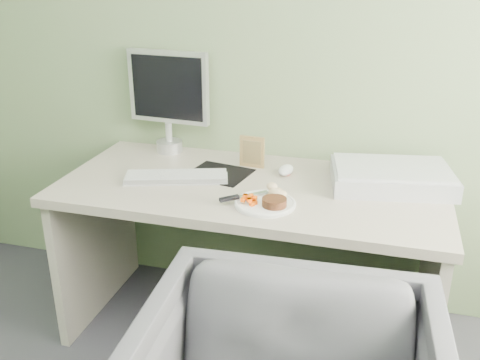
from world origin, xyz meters
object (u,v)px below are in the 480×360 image
(desk, at_px, (251,223))
(scanner, at_px, (391,178))
(plate, at_px, (265,204))
(monitor, at_px, (168,96))

(desk, bearing_deg, scanner, 13.79)
(plate, xyz_separation_m, scanner, (0.46, 0.32, 0.03))
(plate, height_order, monitor, monitor)
(plate, height_order, scanner, scanner)
(desk, height_order, scanner, scanner)
(desk, distance_m, scanner, 0.62)
(desk, xyz_separation_m, monitor, (-0.49, 0.31, 0.46))
(monitor, bearing_deg, scanner, -5.17)
(desk, height_order, plate, plate)
(desk, relative_size, monitor, 3.31)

